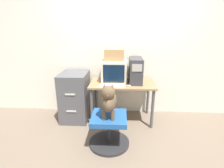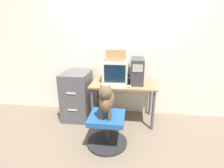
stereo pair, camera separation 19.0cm
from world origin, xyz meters
name	(u,v)px [view 2 (the right image)]	position (x,y,z in m)	size (l,w,h in m)	color
ground_plane	(121,129)	(0.00, 0.00, 0.00)	(12.00, 12.00, 0.00)	#6B5B4C
wall_back	(125,47)	(0.00, 0.70, 1.30)	(8.00, 0.05, 2.60)	silver
desk	(123,88)	(0.00, 0.32, 0.62)	(1.12, 0.63, 0.72)	olive
crt_monitor	(116,71)	(-0.14, 0.41, 0.91)	(0.44, 0.40, 0.38)	beige
pc_tower	(137,71)	(0.23, 0.36, 0.94)	(0.22, 0.47, 0.43)	#333338
keyboard	(113,85)	(-0.16, 0.11, 0.73)	(0.41, 0.18, 0.03)	beige
computer_mouse	(129,86)	(0.11, 0.10, 0.74)	(0.06, 0.04, 0.03)	silver
office_chair	(107,129)	(-0.18, -0.43, 0.24)	(0.59, 0.59, 0.47)	#262628
dog	(106,99)	(-0.18, -0.45, 0.73)	(0.21, 0.49, 0.51)	brown
filing_cabinet	(77,95)	(-0.86, 0.32, 0.44)	(0.48, 0.60, 0.88)	#4C4C51
cardboard_box	(116,55)	(-0.14, 0.42, 1.20)	(0.33, 0.26, 0.20)	#A87F51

